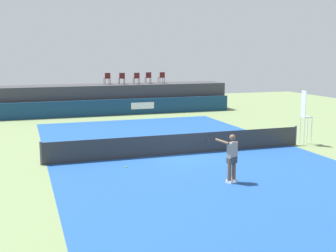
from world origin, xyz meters
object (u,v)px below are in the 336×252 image
spectator_chair_far_left (107,78)px  tennis_ball (126,167)px  tennis_player (231,156)px  net_post_far (296,135)px  net_post_near (41,153)px  spectator_chair_right (148,77)px  spectator_chair_center (136,78)px  spectator_chair_far_right (162,77)px  spectator_chair_left (122,78)px  umpire_chair (305,114)px

spectator_chair_far_left → tennis_ball: (-2.55, -17.05, -2.66)m
tennis_player → net_post_far: bearing=38.2°
net_post_near → spectator_chair_right: bearing=59.5°
spectator_chair_center → spectator_chair_right: 1.20m
net_post_near → tennis_ball: bearing=-25.4°
spectator_chair_right → spectator_chair_far_right: 1.10m
net_post_near → net_post_far: size_ratio=1.00×
spectator_chair_left → spectator_chair_far_right: size_ratio=1.00×
net_post_far → tennis_player: 7.68m
umpire_chair → net_post_far: size_ratio=2.76×
spectator_chair_left → spectator_chair_far_left: bearing=164.1°
spectator_chair_left → net_post_far: spectator_chair_left is taller
net_post_near → tennis_ball: (3.25, -1.54, -0.46)m
spectator_chair_far_left → spectator_chair_left: same height
spectator_chair_right → net_post_far: spectator_chair_right is taller
spectator_chair_far_right → tennis_ball: bearing=-112.4°
net_post_far → tennis_player: tennis_player is taller
spectator_chair_right → net_post_near: size_ratio=0.89×
spectator_chair_left → spectator_chair_right: (2.24, 0.30, 0.00)m
spectator_chair_far_right → net_post_far: (2.18, -15.34, -2.19)m
spectator_chair_far_right → spectator_chair_right: bearing=171.6°
spectator_chair_far_left → tennis_player: (0.58, -20.25, -1.73)m
umpire_chair → tennis_player: umpire_chair is taller
spectator_chair_center → umpire_chair: 15.83m
spectator_chair_far_right → tennis_player: spectator_chair_far_right is taller
umpire_chair → spectator_chair_far_left: bearing=114.6°
spectator_chair_left → tennis_ball: size_ratio=13.06×
spectator_chair_center → net_post_near: bearing=-118.1°
spectator_chair_left → spectator_chair_center: bearing=-8.1°
spectator_chair_far_right → net_post_near: (-10.22, -15.34, -2.19)m
spectator_chair_left → spectator_chair_far_right: 3.33m
spectator_chair_far_left → net_post_far: 16.99m
spectator_chair_far_left → spectator_chair_center: bearing=-12.0°
umpire_chair → net_post_near: 12.93m
spectator_chair_right → tennis_ball: spectator_chair_right is taller
spectator_chair_far_right → tennis_player: (-3.85, -20.08, -1.73)m
spectator_chair_right → umpire_chair: (3.76, -15.49, -1.11)m
spectator_chair_far_left → net_post_far: size_ratio=0.89×
spectator_chair_far_left → spectator_chair_right: bearing=-0.1°
spectator_chair_right → umpire_chair: bearing=-76.4°
umpire_chair → tennis_ball: umpire_chair is taller
tennis_ball → spectator_chair_center: bearing=73.9°
spectator_chair_center → net_post_near: 17.18m
spectator_chair_center → net_post_far: bearing=-73.8°
spectator_chair_far_right → umpire_chair: spectator_chair_far_right is taller
net_post_near → tennis_player: tennis_player is taller
net_post_near → net_post_far: 12.40m
spectator_chair_left → net_post_near: 16.83m
umpire_chair → net_post_near: bearing=-179.9°
spectator_chair_far_left → net_post_near: 16.70m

